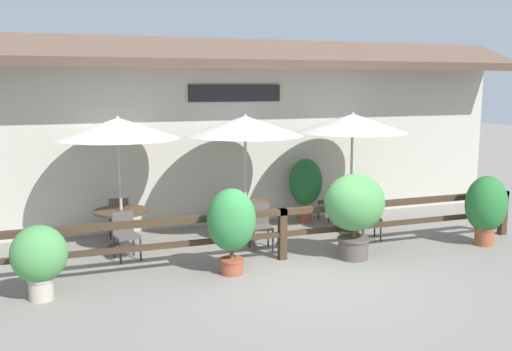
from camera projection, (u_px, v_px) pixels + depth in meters
The scene contains 20 objects.
ground_plane at pixel (306, 277), 9.58m from camera, with size 60.00×60.00×0.00m, color gray.
building_facade at pixel (231, 130), 13.04m from camera, with size 14.28×1.49×4.23m.
patio_railing at pixel (283, 223), 10.44m from camera, with size 10.40×0.14×0.95m.
patio_umbrella_near at pixel (118, 128), 10.92m from camera, with size 2.38×2.38×2.60m.
dining_table_near at pixel (121, 217), 11.20m from camera, with size 1.06×1.06×0.76m.
chair_near_streetside at pixel (125, 233), 10.50m from camera, with size 0.49×0.49×0.87m.
chair_near_wallside at pixel (119, 215), 11.95m from camera, with size 0.45×0.45×0.87m.
patio_umbrella_middle at pixel (245, 126), 11.57m from camera, with size 2.38×2.38×2.60m.
dining_table_middle at pixel (245, 210), 11.85m from camera, with size 1.06×1.06×0.76m.
chair_middle_streetside at pixel (260, 224), 11.16m from camera, with size 0.47×0.47×0.87m.
chair_middle_wallside at pixel (233, 208), 12.59m from camera, with size 0.50×0.50×0.87m.
patio_umbrella_far at pixel (353, 123), 12.37m from camera, with size 2.38×2.38×2.60m.
dining_table_far at pixel (351, 202), 12.65m from camera, with size 1.06×1.06×0.76m.
chair_far_streetside at pixel (368, 215), 11.91m from camera, with size 0.50×0.50×0.87m.
chair_far_wallside at pixel (332, 201), 13.40m from camera, with size 0.49×0.49×0.87m.
potted_plant_broad_leaf at pixel (39, 257), 8.49m from camera, with size 0.83×0.74×1.14m.
potted_plant_entrance_palm at pixel (486, 206), 11.36m from camera, with size 0.85×0.76×1.41m.
potted_plant_small_flowering at pixel (231, 223), 9.61m from camera, with size 0.84×0.75×1.48m.
potted_plant_corner_fern at pixel (354, 207), 10.45m from camera, with size 1.13×1.02×1.59m.
potted_plant_tall_tropical at pixel (306, 183), 13.28m from camera, with size 0.79×0.71×1.49m.
Camera 1 is at (-3.95, -8.33, 3.22)m, focal length 40.00 mm.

